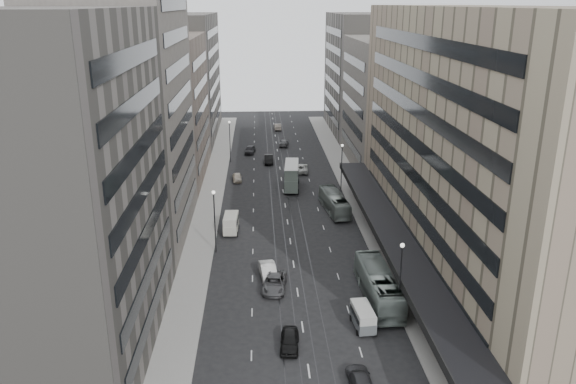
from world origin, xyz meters
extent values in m
plane|color=black|center=(0.00, 0.00, 0.00)|extent=(220.00, 220.00, 0.00)
cube|color=gray|center=(12.00, 37.50, 0.07)|extent=(4.00, 125.00, 0.15)
cube|color=gray|center=(-12.00, 37.50, 0.07)|extent=(4.00, 125.00, 0.15)
cube|color=gray|center=(21.50, 8.00, 15.00)|extent=(15.00, 60.00, 30.00)
cube|color=black|center=(12.00, 8.00, 4.00)|extent=(4.40, 60.00, 0.50)
cube|color=#534D47|center=(21.50, 52.00, 12.00)|extent=(15.00, 28.00, 24.00)
cube|color=slate|center=(21.50, 82.00, 14.00)|extent=(15.00, 32.00, 28.00)
cube|color=slate|center=(-21.50, -8.00, 15.00)|extent=(15.00, 28.00, 30.00)
cube|color=#534D47|center=(-21.50, 19.00, 17.00)|extent=(15.00, 26.00, 34.00)
cube|color=#6F6156|center=(-21.50, 46.00, 12.50)|extent=(15.00, 28.00, 25.00)
cube|color=slate|center=(-21.50, 79.00, 14.00)|extent=(15.00, 38.00, 28.00)
cylinder|color=#262628|center=(9.70, -5.00, 4.00)|extent=(0.16, 0.16, 8.00)
sphere|color=silver|center=(9.70, -5.00, 8.10)|extent=(0.44, 0.44, 0.44)
cylinder|color=#262628|center=(9.70, 35.00, 4.00)|extent=(0.16, 0.16, 8.00)
sphere|color=silver|center=(9.70, 35.00, 8.10)|extent=(0.44, 0.44, 0.44)
cylinder|color=#262628|center=(-9.70, 12.00, 4.00)|extent=(0.16, 0.16, 8.00)
sphere|color=silver|center=(-9.70, 12.00, 8.10)|extent=(0.44, 0.44, 0.44)
cylinder|color=#262628|center=(-9.70, 55.00, 4.00)|extent=(0.16, 0.16, 8.00)
sphere|color=silver|center=(-9.70, 55.00, 8.10)|extent=(0.44, 0.44, 0.44)
imported|color=gray|center=(8.50, -1.10, 1.72)|extent=(3.20, 12.42, 3.44)
imported|color=gray|center=(7.35, 25.90, 1.48)|extent=(3.76, 10.88, 2.97)
cube|color=slate|center=(1.52, 37.42, 1.48)|extent=(2.87, 8.21, 2.06)
cube|color=slate|center=(1.52, 37.42, 3.40)|extent=(2.80, 7.89, 1.79)
cube|color=silver|center=(1.52, 37.42, 4.35)|extent=(2.87, 8.21, 0.11)
cylinder|color=black|center=(0.17, 34.61, 0.45)|extent=(0.32, 0.91, 0.90)
cylinder|color=black|center=(2.40, 34.44, 0.45)|extent=(0.32, 0.91, 0.90)
cylinder|color=black|center=(0.63, 40.40, 0.45)|extent=(0.32, 0.91, 0.90)
cylinder|color=black|center=(2.87, 40.22, 0.45)|extent=(0.32, 0.91, 0.90)
cube|color=#515557|center=(5.89, -6.38, 0.83)|extent=(2.02, 4.17, 1.05)
cube|color=#B7B7B2|center=(5.89, -6.38, 1.77)|extent=(1.98, 4.08, 0.83)
cylinder|color=black|center=(5.16, -7.78, 0.30)|extent=(0.22, 0.61, 0.60)
cylinder|color=black|center=(6.85, -7.64, 0.30)|extent=(0.22, 0.61, 0.60)
cylinder|color=black|center=(4.94, -5.12, 0.30)|extent=(0.22, 0.61, 0.60)
cylinder|color=black|center=(6.63, -4.99, 0.30)|extent=(0.22, 0.61, 0.60)
cube|color=beige|center=(-8.03, 18.35, 0.97)|extent=(2.04, 4.22, 1.28)
cube|color=beige|center=(-8.03, 18.35, 2.11)|extent=(2.00, 4.13, 1.00)
cylinder|color=black|center=(-9.02, 17.03, 0.33)|extent=(0.22, 0.67, 0.66)
cylinder|color=black|center=(-7.16, 16.95, 0.33)|extent=(0.22, 0.67, 0.66)
cylinder|color=black|center=(-8.90, 19.76, 0.33)|extent=(0.22, 0.67, 0.66)
cylinder|color=black|center=(-7.04, 19.68, 0.33)|extent=(0.22, 0.67, 0.66)
imported|color=black|center=(-1.47, -9.40, 0.73)|extent=(2.05, 4.39, 1.45)
imported|color=white|center=(-3.15, 4.59, 0.81)|extent=(2.32, 5.10, 1.62)
imported|color=#4C4D4F|center=(-2.52, 1.90, 0.75)|extent=(3.12, 5.68, 1.51)
imported|color=#262729|center=(4.07, -15.33, 0.68)|extent=(1.95, 4.69, 1.35)
imported|color=beige|center=(-7.96, 42.17, 0.68)|extent=(1.90, 4.10, 1.36)
imported|color=black|center=(-2.07, 53.73, 0.80)|extent=(1.73, 4.89, 1.61)
imported|color=silver|center=(3.87, 47.26, 0.77)|extent=(2.92, 5.71, 1.54)
imported|color=#58585B|center=(1.61, 67.77, 0.69)|extent=(2.49, 4.94, 1.38)
imported|color=black|center=(-5.84, 61.50, 0.81)|extent=(2.53, 4.98, 1.63)
imported|color=#9F9183|center=(0.81, 84.60, 0.77)|extent=(1.76, 4.74, 1.55)
camera|label=1|loc=(-4.01, -53.98, 30.35)|focal=35.00mm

